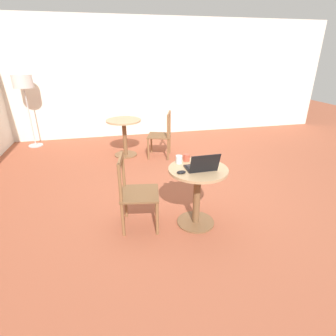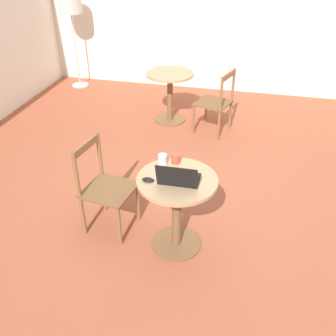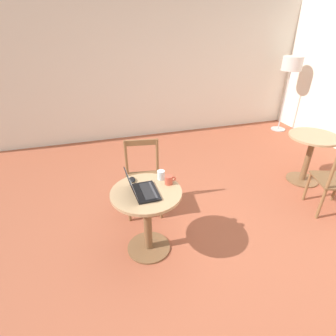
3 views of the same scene
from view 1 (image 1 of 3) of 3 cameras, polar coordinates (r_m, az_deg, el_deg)
ground_plane at (r=3.98m, az=3.07°, el=-5.18°), size 16.00×16.00×0.00m
wall_side at (r=6.67m, az=-4.61°, el=18.73°), size 0.06×9.40×2.70m
cafe_table_near at (r=3.06m, az=6.40°, el=-3.84°), size 0.68×0.68×0.73m
cafe_table_mid at (r=5.31m, az=-9.50°, el=8.01°), size 0.68×0.68×0.73m
chair_near_back at (r=3.05m, az=-7.03°, el=-5.40°), size 0.50×0.50×0.89m
chair_mid_front at (r=5.19m, az=-1.43°, el=7.16°), size 0.55×0.55×0.89m
floor_lamp at (r=6.40m, az=-29.01°, el=15.54°), size 0.39×0.39×1.53m
laptop at (r=2.91m, az=7.34°, el=0.41°), size 0.28×0.34×0.22m
mouse at (r=2.82m, az=2.91°, el=-0.91°), size 0.06×0.10×0.03m
mug at (r=3.14m, az=4.05°, el=2.29°), size 0.11×0.08×0.09m
drinking_glass at (r=3.07m, az=2.41°, el=1.86°), size 0.08×0.08×0.09m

